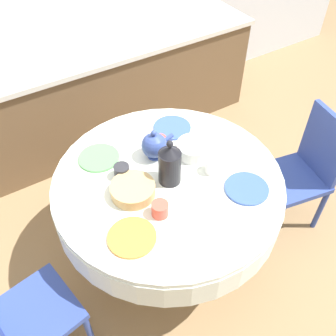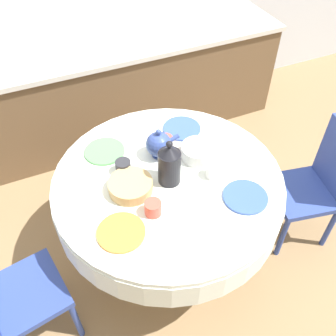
# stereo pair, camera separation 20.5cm
# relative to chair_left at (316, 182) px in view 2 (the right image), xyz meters

# --- Properties ---
(ground_plane) EXTENTS (12.00, 12.00, 0.00)m
(ground_plane) POSITION_rel_chair_left_xyz_m (-0.98, 0.19, -0.49)
(ground_plane) COLOR #8E704C
(kitchen_counter) EXTENTS (3.24, 0.64, 0.88)m
(kitchen_counter) POSITION_rel_chair_left_xyz_m (-0.98, 1.64, -0.05)
(kitchen_counter) COLOR brown
(kitchen_counter) RESTS_ON ground_plane
(dining_table) EXTENTS (1.32, 1.32, 0.77)m
(dining_table) POSITION_rel_chair_left_xyz_m (-0.98, 0.19, 0.15)
(dining_table) COLOR tan
(dining_table) RESTS_ON ground_plane
(chair_left) EXTENTS (0.47, 0.47, 0.91)m
(chair_left) POSITION_rel_chair_left_xyz_m (0.00, 0.00, 0.00)
(chair_left) COLOR #2D428E
(chair_left) RESTS_ON ground_plane
(chair_right) EXTENTS (0.46, 0.46, 0.91)m
(chair_right) POSITION_rel_chair_left_xyz_m (-1.97, 0.02, 0.00)
(chair_right) COLOR #2D428E
(chair_right) RESTS_ON ground_plane
(plate_near_left) EXTENTS (0.24, 0.24, 0.01)m
(plate_near_left) POSITION_rel_chair_left_xyz_m (-1.35, -0.05, 0.29)
(plate_near_left) COLOR orange
(plate_near_left) RESTS_ON dining_table
(cup_near_left) EXTENTS (0.09, 0.09, 0.08)m
(cup_near_left) POSITION_rel_chair_left_xyz_m (-1.15, -0.00, 0.32)
(cup_near_left) COLOR #CC4C3D
(cup_near_left) RESTS_ON dining_table
(plate_near_right) EXTENTS (0.24, 0.24, 0.01)m
(plate_near_right) POSITION_rel_chair_left_xyz_m (-0.66, -0.11, 0.29)
(plate_near_right) COLOR #3856AD
(plate_near_right) RESTS_ON dining_table
(cup_near_right) EXTENTS (0.09, 0.09, 0.08)m
(cup_near_right) POSITION_rel_chair_left_xyz_m (-0.74, 0.10, 0.32)
(cup_near_right) COLOR white
(cup_near_right) RESTS_ON dining_table
(plate_far_left) EXTENTS (0.24, 0.24, 0.01)m
(plate_far_left) POSITION_rel_chair_left_xyz_m (-1.25, 0.55, 0.29)
(plate_far_left) COLOR #5BA85B
(plate_far_left) RESTS_ON dining_table
(cup_far_left) EXTENTS (0.09, 0.09, 0.08)m
(cup_far_left) POSITION_rel_chair_left_xyz_m (-1.20, 0.34, 0.32)
(cup_far_left) COLOR #28282D
(cup_far_left) RESTS_ON dining_table
(plate_far_right) EXTENTS (0.24, 0.24, 0.01)m
(plate_far_right) POSITION_rel_chair_left_xyz_m (-0.73, 0.55, 0.29)
(plate_far_right) COLOR #3856AD
(plate_far_right) RESTS_ON dining_table
(cup_far_right) EXTENTS (0.09, 0.09, 0.08)m
(cup_far_right) POSITION_rel_chair_left_xyz_m (-0.89, 0.44, 0.32)
(cup_far_right) COLOR #CC4C3D
(cup_far_right) RESTS_ON dining_table
(coffee_carafe) EXTENTS (0.13, 0.13, 0.29)m
(coffee_carafe) POSITION_rel_chair_left_xyz_m (-0.99, 0.18, 0.40)
(coffee_carafe) COLOR black
(coffee_carafe) RESTS_ON dining_table
(teapot) EXTENTS (0.21, 0.15, 0.20)m
(teapot) POSITION_rel_chair_left_xyz_m (-0.96, 0.39, 0.37)
(teapot) COLOR #33478E
(teapot) RESTS_ON dining_table
(bread_basket) EXTENTS (0.24, 0.24, 0.07)m
(bread_basket) POSITION_rel_chair_left_xyz_m (-1.21, 0.19, 0.31)
(bread_basket) COLOR tan
(bread_basket) RESTS_ON dining_table
(fruit_bowl) EXTENTS (0.20, 0.20, 0.08)m
(fruit_bowl) POSITION_rel_chair_left_xyz_m (-0.75, 0.28, 0.32)
(fruit_bowl) COLOR silver
(fruit_bowl) RESTS_ON dining_table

